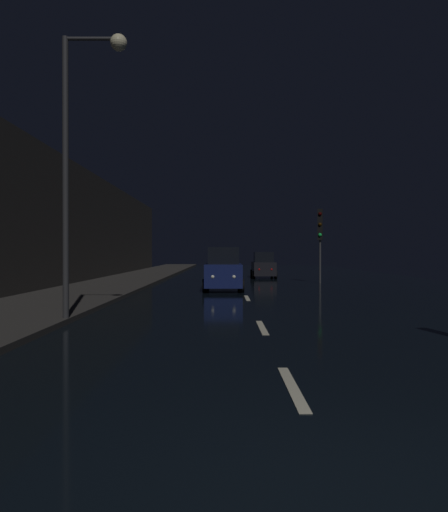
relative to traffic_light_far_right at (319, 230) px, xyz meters
name	(u,v)px	position (x,y,z in m)	size (l,w,h in m)	color
ground	(239,284)	(-4.90, -0.99, -3.26)	(26.81, 84.00, 0.02)	black
sidewalk_left	(117,283)	(-12.11, -0.99, -3.18)	(4.40, 84.00, 0.15)	#33302D
building_facade_left	(51,221)	(-14.71, -4.49, 0.26)	(0.80, 63.00, 7.02)	#2D2B28
lane_centerline	(259,323)	(-4.90, -16.40, -3.25)	(0.16, 15.17, 0.01)	beige
traffic_light_far_right	(319,230)	(0.00, 0.00, 0.00)	(0.37, 0.48, 4.52)	#38383A
streetlamp_overhead	(81,133)	(-9.57, -16.55, 1.74)	(1.70, 0.44, 7.59)	#2D2D30
car_approaching_headlights	(222,270)	(-5.88, -5.21, -2.28)	(1.95, 4.23, 2.13)	#141E51
car_distant_taillights	(262,266)	(-2.95, 6.22, -2.38)	(1.75, 3.78, 1.90)	black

